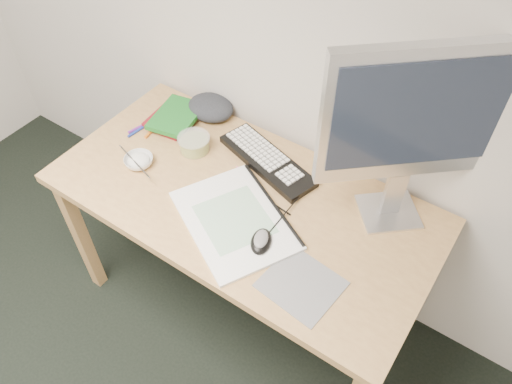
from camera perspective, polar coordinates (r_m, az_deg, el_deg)
desk at (r=1.85m, az=-1.57°, el=-2.23°), size 1.40×0.70×0.75m
mousepad at (r=1.57m, az=5.20°, el=-10.46°), size 0.25×0.23×0.00m
sketchpad at (r=1.71m, az=-2.47°, el=-3.23°), size 0.53×0.48×0.01m
keyboard at (r=1.89m, az=1.30°, el=3.59°), size 0.45×0.25×0.03m
monitor at (r=1.51m, az=17.85°, el=7.83°), size 0.45×0.41×0.66m
mouse at (r=1.63m, az=0.59°, el=-5.41°), size 0.10×0.12×0.04m
rice_bowl at (r=1.94m, az=-13.24°, el=3.44°), size 0.13×0.13×0.03m
chopsticks at (r=1.91m, az=-13.71°, el=3.41°), size 0.21×0.08×0.02m
fruit_tub at (r=1.95m, az=-7.08°, el=5.52°), size 0.13×0.13×0.06m
book_red at (r=2.12m, az=-9.23°, el=8.49°), size 0.19×0.24×0.02m
book_green at (r=2.08m, az=-9.07°, el=8.56°), size 0.21×0.26×0.02m
cloth_lump at (r=2.11m, az=-5.20°, el=9.60°), size 0.20×0.18×0.07m
pencil_pink at (r=1.84m, az=-0.58°, el=1.49°), size 0.17×0.05×0.01m
pencil_tan at (r=1.81m, az=0.03°, el=0.38°), size 0.15×0.11×0.01m
pencil_black at (r=1.76m, az=1.91°, el=-1.31°), size 0.16×0.02×0.01m
marker_blue at (r=2.09m, az=-13.16°, el=7.00°), size 0.03×0.12×0.01m
marker_orange at (r=2.09m, az=-11.54°, el=7.19°), size 0.03×0.13×0.01m
marker_purple at (r=2.11m, az=-12.89°, el=7.40°), size 0.04×0.13×0.01m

